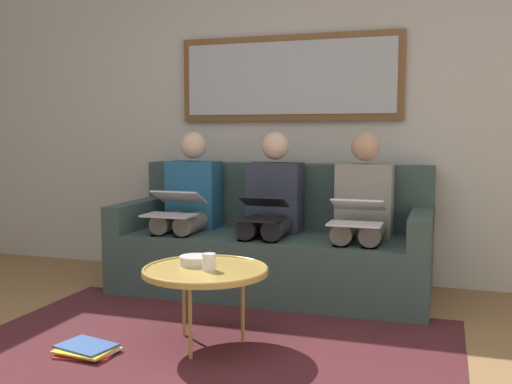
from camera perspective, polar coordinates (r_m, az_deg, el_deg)
The scene contains 14 objects.
wall_rear at distance 4.67m, azimuth 3.44°, elevation 7.79°, with size 6.00×0.12×2.60m, color beige.
area_rug at distance 3.21m, azimuth -4.85°, elevation -14.86°, with size 2.60×1.80×0.01m, color #4C1E23.
couch at distance 4.28m, azimuth 1.73°, elevation -5.32°, with size 2.20×0.90×0.90m.
framed_mirror at distance 4.59m, azimuth 3.16°, elevation 10.95°, with size 1.74×0.05×0.65m.
coffee_table at distance 3.14m, azimuth -4.91°, elevation -7.63°, with size 0.67×0.67×0.43m.
cup at distance 3.09m, azimuth -4.57°, elevation -6.77°, with size 0.07×0.07×0.09m, color silver.
bowl at distance 3.23m, azimuth -5.86°, elevation -6.61°, with size 0.18×0.18×0.05m, color beige.
person_left at distance 4.03m, azimuth 10.24°, elevation -1.81°, with size 0.38×0.58×1.14m.
laptop_white at distance 3.80m, azimuth 9.75°, elevation -2.02°, with size 0.33×0.35×0.16m.
person_middle at distance 4.17m, azimuth 1.48°, elevation -1.48°, with size 0.38×0.58×1.14m.
laptop_black at distance 3.94m, azimuth 0.49°, elevation -1.69°, with size 0.31×0.34×0.15m.
person_right at distance 4.39m, azimuth -6.55°, elevation -1.15°, with size 0.38×0.58×1.14m.
laptop_silver at distance 4.18m, azimuth -7.86°, elevation -1.25°, with size 0.36×0.38×0.17m.
magazine_stack at distance 3.25m, azimuth -16.05°, elevation -14.42°, with size 0.33×0.27×0.04m.
Camera 1 is at (-1.17, 1.92, 1.13)m, focal length 41.33 mm.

